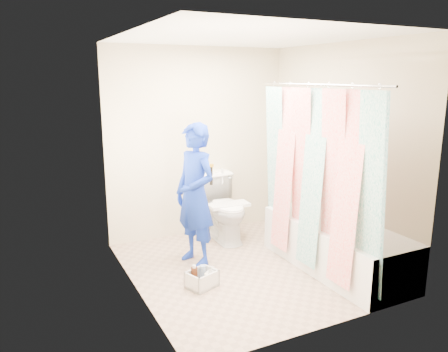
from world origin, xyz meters
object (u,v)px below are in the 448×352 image
bathtub (336,245)px  plumber (195,195)px  toilet (224,208)px  cleaning_caddy (203,279)px

bathtub → plumber: (-1.28, 0.81, 0.51)m
toilet → cleaning_caddy: toilet is taller
plumber → cleaning_caddy: plumber is taller
bathtub → toilet: (-0.67, 1.33, 0.14)m
bathtub → toilet: 1.49m
toilet → plumber: 0.88m
bathtub → cleaning_caddy: bearing=170.7°
plumber → cleaning_caddy: size_ratio=4.63×
toilet → cleaning_caddy: (-0.78, -1.09, -0.33)m
bathtub → cleaning_caddy: bathtub is taller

